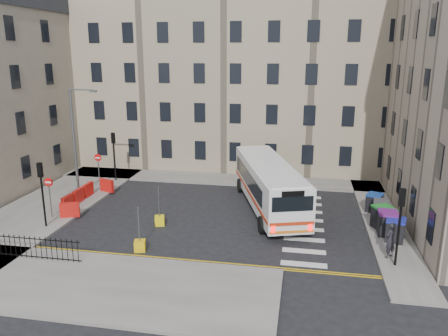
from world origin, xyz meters
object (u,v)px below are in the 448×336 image
(streetlamp, at_px, (74,142))
(wheelie_bin_b, at_px, (387,223))
(pedestrian, at_px, (390,240))
(bollard_yellow, at_px, (160,221))
(wheelie_bin_c, at_px, (383,218))
(wheelie_bin_d, at_px, (380,209))
(bollard_chevron, at_px, (140,246))
(wheelie_bin_e, at_px, (374,202))
(wheelie_bin_a, at_px, (395,230))
(bus, at_px, (269,183))

(streetlamp, bearing_deg, wheelie_bin_b, -9.00)
(pedestrian, xyz_separation_m, bollard_yellow, (-13.58, 2.41, -0.83))
(wheelie_bin_c, height_order, pedestrian, pedestrian)
(wheelie_bin_d, bearing_deg, bollard_yellow, -156.07)
(wheelie_bin_c, bearing_deg, bollard_chevron, 176.79)
(wheelie_bin_b, bearing_deg, wheelie_bin_e, 95.61)
(wheelie_bin_b, relative_size, wheelie_bin_d, 1.19)
(wheelie_bin_d, relative_size, bollard_yellow, 2.01)
(wheelie_bin_a, height_order, wheelie_bin_b, wheelie_bin_b)
(streetlamp, relative_size, wheelie_bin_e, 5.78)
(bus, xyz_separation_m, bollard_chevron, (-6.43, -8.13, -1.59))
(streetlamp, distance_m, pedestrian, 22.67)
(pedestrian, bearing_deg, wheelie_bin_b, -139.87)
(wheelie_bin_b, bearing_deg, bus, 157.18)
(pedestrian, distance_m, bollard_chevron, 13.54)
(bus, bearing_deg, wheelie_bin_d, -23.08)
(wheelie_bin_c, distance_m, wheelie_bin_e, 3.11)
(bus, height_order, pedestrian, bus)
(wheelie_bin_a, bearing_deg, bollard_chevron, -150.70)
(bus, bearing_deg, pedestrian, -61.59)
(wheelie_bin_a, xyz_separation_m, wheelie_bin_d, (-0.26, 3.73, -0.07))
(pedestrian, bearing_deg, wheelie_bin_c, -137.29)
(wheelie_bin_d, relative_size, bollard_chevron, 2.01)
(wheelie_bin_e, bearing_deg, pedestrian, -67.94)
(wheelie_bin_b, height_order, pedestrian, pedestrian)
(wheelie_bin_d, height_order, bollard_chevron, wheelie_bin_d)
(wheelie_bin_a, distance_m, wheelie_bin_d, 3.74)
(streetlamp, relative_size, bollard_chevron, 13.57)
(bus, xyz_separation_m, wheelie_bin_e, (7.23, 0.43, -1.12))
(wheelie_bin_b, xyz_separation_m, wheelie_bin_d, (0.05, 2.89, -0.13))
(wheelie_bin_b, relative_size, wheelie_bin_e, 1.02)
(wheelie_bin_b, distance_m, wheelie_bin_e, 4.03)
(wheelie_bin_c, bearing_deg, wheelie_bin_a, -102.77)
(streetlamp, height_order, pedestrian, streetlamp)
(bus, relative_size, wheelie_bin_a, 8.63)
(bus, xyz_separation_m, wheelie_bin_a, (7.71, -4.43, -1.07))
(wheelie_bin_d, relative_size, wheelie_bin_e, 0.86)
(streetlamp, relative_size, wheelie_bin_a, 5.74)
(wheelie_bin_d, bearing_deg, bollard_chevron, -142.46)
(bus, relative_size, wheelie_bin_e, 8.70)
(bollard_yellow, distance_m, bollard_chevron, 3.79)
(wheelie_bin_b, relative_size, pedestrian, 0.73)
(wheelie_bin_c, relative_size, wheelie_bin_e, 1.15)
(bus, bearing_deg, wheelie_bin_e, -14.25)
(streetlamp, bearing_deg, bollard_chevron, -45.00)
(bus, height_order, bollard_chevron, bus)
(wheelie_bin_c, height_order, bollard_chevron, wheelie_bin_c)
(wheelie_bin_a, height_order, wheelie_bin_e, wheelie_bin_a)
(bollard_yellow, bearing_deg, bus, 33.48)
(wheelie_bin_c, height_order, wheelie_bin_e, wheelie_bin_c)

